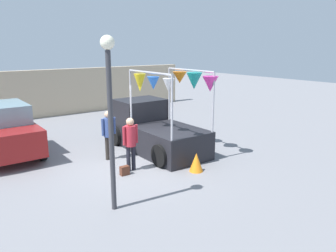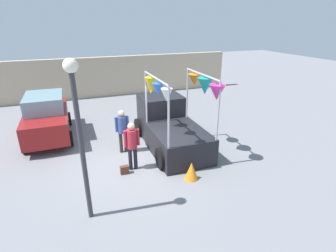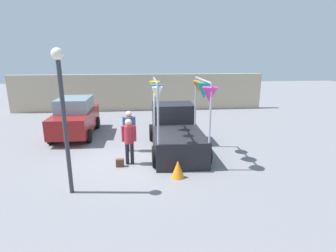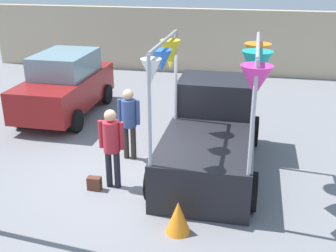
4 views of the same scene
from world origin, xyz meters
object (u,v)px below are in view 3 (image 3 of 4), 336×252
street_lamp (63,103)px  folded_kite_bundle_tangerine (178,169)px  person_vendor (129,127)px  parked_car (75,117)px  vendor_truck (176,129)px  handbag (120,163)px  person_customer (129,137)px

street_lamp → folded_kite_bundle_tangerine: 4.04m
person_vendor → street_lamp: 4.00m
person_vendor → folded_kite_bundle_tangerine: person_vendor is taller
parked_car → street_lamp: size_ratio=0.98×
vendor_truck → parked_car: 5.34m
handbag → person_vendor: bearing=79.1°
parked_car → street_lamp: 6.25m
vendor_truck → person_customer: (-1.89, -1.42, 0.16)m
street_lamp → person_customer: bearing=50.1°
person_customer → handbag: (-0.35, -0.20, -0.90)m
parked_car → folded_kite_bundle_tangerine: (4.42, -5.24, -0.64)m
vendor_truck → person_customer: bearing=-143.1°
person_vendor → street_lamp: bearing=-115.4°
vendor_truck → folded_kite_bundle_tangerine: bearing=-96.0°
parked_car → folded_kite_bundle_tangerine: size_ratio=6.67×
parked_car → person_vendor: size_ratio=2.33×
vendor_truck → handbag: 2.86m
folded_kite_bundle_tangerine → vendor_truck: bearing=84.0°
street_lamp → parked_car: bearing=101.4°
vendor_truck → street_lamp: (-3.51, -3.35, 1.78)m
person_customer → street_lamp: size_ratio=0.42×
parked_car → person_customer: 4.85m
person_vendor → parked_car: bearing=136.9°
street_lamp → vendor_truck: bearing=43.7°
person_customer → handbag: 0.98m
person_customer → handbag: bearing=-150.3°
street_lamp → folded_kite_bundle_tangerine: (3.23, 0.65, -2.35)m
handbag → street_lamp: (-1.27, -1.73, 2.51)m
vendor_truck → person_vendor: vendor_truck is taller
street_lamp → person_vendor: bearing=64.6°
folded_kite_bundle_tangerine → person_vendor: bearing=121.9°
parked_car → handbag: parked_car is taller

